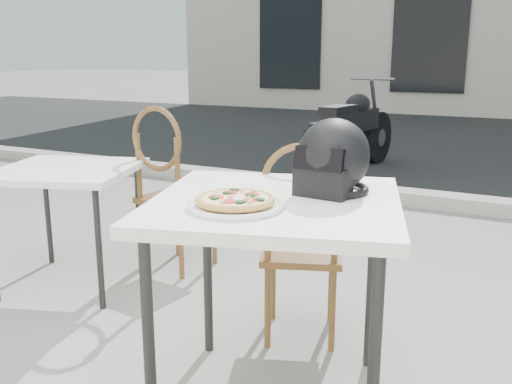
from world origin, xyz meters
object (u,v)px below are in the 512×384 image
at_px(cafe_chair_main, 302,233).
at_px(cafe_chair_side, 169,180).
at_px(pizza, 235,199).
at_px(helmet, 332,160).
at_px(cafe_table_side, 67,178).
at_px(motorcycle, 351,132).
at_px(plate, 235,205).
at_px(cafe_table_main, 276,218).

distance_m(cafe_chair_main, cafe_chair_side, 1.17).
relative_size(pizza, helmet, 1.16).
relative_size(cafe_table_side, motorcycle, 0.44).
bearing_deg(cafe_table_side, pizza, -25.67).
distance_m(helmet, cafe_table_side, 1.76).
relative_size(plate, cafe_chair_side, 0.37).
distance_m(helmet, cafe_chair_main, 0.58).
height_order(cafe_table_main, cafe_table_side, cafe_table_main).
xyz_separation_m(helmet, cafe_chair_side, (-1.32, 0.81, -0.36)).
bearing_deg(cafe_table_main, cafe_chair_main, 102.16).
bearing_deg(helmet, cafe_chair_main, 132.56).
height_order(cafe_table_main, motorcycle, motorcycle).
bearing_deg(cafe_table_main, motorcycle, 104.68).
distance_m(plate, cafe_chair_main, 0.75).
bearing_deg(cafe_table_main, cafe_chair_side, 140.10).
relative_size(plate, cafe_table_side, 0.41).
height_order(cafe_table_main, pizza, pizza).
bearing_deg(helmet, cafe_table_main, -124.31).
bearing_deg(helmet, plate, -114.14).
bearing_deg(cafe_chair_side, helmet, 155.67).
distance_m(plate, cafe_chair_side, 1.64).
bearing_deg(motorcycle, plate, -69.15).
relative_size(pizza, cafe_chair_side, 0.34).
distance_m(pizza, cafe_chair_side, 1.64).
xyz_separation_m(cafe_table_side, motorcycle, (0.40, 3.86, -0.17)).
xyz_separation_m(plate, cafe_chair_side, (-1.12, 1.17, -0.25)).
relative_size(cafe_chair_main, cafe_table_side, 1.02).
relative_size(pizza, motorcycle, 0.16).
bearing_deg(plate, pizza, 49.82).
bearing_deg(cafe_table_main, pizza, -107.80).
bearing_deg(pizza, helmet, 60.36).
relative_size(cafe_table_main, cafe_chair_side, 1.04).
bearing_deg(cafe_chair_side, pizza, 141.04).
height_order(cafe_chair_main, cafe_chair_side, cafe_chair_side).
xyz_separation_m(cafe_table_main, plate, (-0.06, -0.18, 0.08)).
bearing_deg(cafe_chair_main, plate, 73.17).
xyz_separation_m(plate, pizza, (0.00, 0.00, 0.02)).
bearing_deg(cafe_table_side, plate, -25.68).
bearing_deg(motorcycle, cafe_chair_main, -67.57).
height_order(helmet, motorcycle, helmet).
height_order(pizza, helmet, helmet).
xyz_separation_m(pizza, cafe_chair_side, (-1.12, 1.17, -0.28)).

